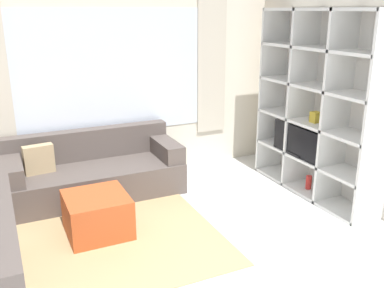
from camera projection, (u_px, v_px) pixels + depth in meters
wall_back at (111, 79)px, 5.57m from camera, size 5.83×0.11×2.70m
wall_right at (344, 87)px, 5.06m from camera, size 0.07×4.55×2.70m
area_rug at (71, 245)px, 4.22m from camera, size 2.90×2.14×0.01m
shelving_unit at (320, 107)px, 5.16m from camera, size 0.44×1.89×2.25m
couch_main at (93, 173)px, 5.32m from camera, size 2.12×0.87×0.77m
ottoman at (97, 215)px, 4.39m from camera, size 0.62×0.65×0.42m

